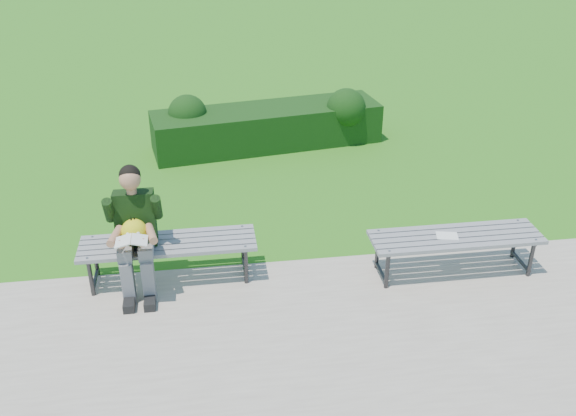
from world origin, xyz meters
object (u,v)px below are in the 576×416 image
hedge (268,124)px  bench_left (168,246)px  paper_sheet (447,236)px  bench_right (456,240)px  seated_boy (135,228)px

hedge → bench_left: hedge is taller
paper_sheet → hedge: bearing=110.4°
bench_right → paper_sheet: 0.12m
bench_left → bench_right: (2.98, -0.29, 0.00)m
bench_right → paper_sheet: size_ratio=7.18×
bench_left → paper_sheet: bench_left is taller
hedge → bench_left: 3.86m
bench_left → seated_boy: size_ratio=1.37×
hedge → bench_right: 4.17m
seated_boy → paper_sheet: size_ratio=5.25×
bench_left → seated_boy: (-0.30, -0.10, 0.30)m
bench_right → paper_sheet: (-0.10, 0.00, 0.06)m
seated_boy → bench_left: bearing=17.9°
seated_boy → paper_sheet: (3.18, -0.20, -0.24)m
bench_right → hedge: bearing=111.7°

